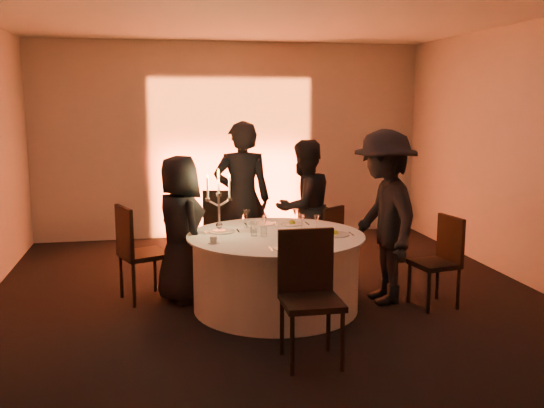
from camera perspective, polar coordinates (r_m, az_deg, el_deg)
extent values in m
plane|color=black|center=(6.34, 0.35, -9.69)|extent=(7.00, 7.00, 0.00)
plane|color=white|center=(6.05, 0.38, 18.19)|extent=(7.00, 7.00, 0.00)
plane|color=#B6B0A9|center=(9.46, -3.86, 5.98)|extent=(7.00, 0.00, 7.00)
plane|color=#B6B0A9|center=(2.71, 15.18, -3.48)|extent=(7.00, 0.00, 7.00)
cube|color=black|center=(9.37, -3.52, -3.01)|extent=(0.25, 0.12, 0.10)
cylinder|color=black|center=(6.34, 0.35, -9.57)|extent=(0.60, 0.60, 0.03)
cylinder|color=black|center=(6.23, 0.35, -6.44)|extent=(0.20, 0.20, 0.75)
cylinder|color=white|center=(6.23, 0.35, -6.44)|extent=(1.68, 1.68, 0.75)
cylinder|color=white|center=(6.13, 0.36, -2.98)|extent=(1.80, 1.80, 0.02)
cube|color=black|center=(6.59, -11.96, -4.68)|extent=(0.58, 0.58, 0.05)
cube|color=black|center=(6.47, -13.73, -2.50)|extent=(0.20, 0.43, 0.51)
cylinder|color=black|center=(6.56, -9.69, -6.97)|extent=(0.04, 0.04, 0.48)
cylinder|color=black|center=(6.90, -10.96, -6.17)|extent=(0.04, 0.04, 0.48)
cylinder|color=black|center=(6.42, -12.88, -7.43)|extent=(0.04, 0.04, 0.48)
cylinder|color=black|center=(6.77, -14.01, -6.58)|extent=(0.04, 0.04, 0.48)
cube|color=black|center=(7.76, -4.65, -2.39)|extent=(0.53, 0.53, 0.05)
cube|color=black|center=(7.51, -4.82, -0.65)|extent=(0.44, 0.13, 0.51)
cylinder|color=black|center=(7.98, -3.13, -3.86)|extent=(0.04, 0.04, 0.48)
cylinder|color=black|center=(8.02, -5.86, -3.84)|extent=(0.04, 0.04, 0.48)
cylinder|color=black|center=(7.61, -3.32, -4.53)|extent=(0.04, 0.04, 0.48)
cylinder|color=black|center=(7.65, -6.19, -4.50)|extent=(0.04, 0.04, 0.48)
cube|color=black|center=(7.43, 4.73, -3.53)|extent=(0.52, 0.52, 0.05)
cube|color=black|center=(7.28, 5.81, -1.95)|extent=(0.33, 0.25, 0.43)
cylinder|color=black|center=(7.70, 4.51, -4.66)|extent=(0.04, 0.04, 0.40)
cylinder|color=black|center=(7.46, 2.97, -5.12)|extent=(0.04, 0.04, 0.40)
cylinder|color=black|center=(7.51, 6.44, -5.06)|extent=(0.04, 0.04, 0.40)
cylinder|color=black|center=(7.27, 4.92, -5.55)|extent=(0.04, 0.04, 0.40)
cube|color=black|center=(6.47, 15.02, -5.47)|extent=(0.47, 0.47, 0.05)
cube|color=black|center=(6.52, 16.45, -3.13)|extent=(0.11, 0.41, 0.47)
cylinder|color=black|center=(6.57, 12.78, -7.22)|extent=(0.04, 0.04, 0.44)
cylinder|color=black|center=(6.30, 14.55, -8.05)|extent=(0.04, 0.04, 0.44)
cylinder|color=black|center=(6.77, 15.29, -6.84)|extent=(0.04, 0.04, 0.44)
cylinder|color=black|center=(6.50, 17.11, -7.61)|extent=(0.04, 0.04, 0.44)
cube|color=black|center=(4.92, 3.74, -9.20)|extent=(0.47, 0.47, 0.05)
cube|color=black|center=(5.03, 3.19, -5.32)|extent=(0.47, 0.05, 0.53)
cylinder|color=black|center=(4.79, 1.91, -13.08)|extent=(0.04, 0.04, 0.50)
cylinder|color=black|center=(4.88, 6.63, -12.68)|extent=(0.04, 0.04, 0.50)
cylinder|color=black|center=(5.15, 0.94, -11.39)|extent=(0.04, 0.04, 0.50)
cylinder|color=black|center=(5.24, 5.33, -11.06)|extent=(0.04, 0.04, 0.50)
imported|color=black|center=(6.43, -8.65, -2.35)|extent=(0.76, 0.89, 1.55)
imported|color=black|center=(7.30, -2.82, 0.46)|extent=(0.73, 0.53, 1.87)
imported|color=black|center=(7.37, 3.01, -0.34)|extent=(1.00, 0.92, 1.65)
imported|color=black|center=(6.41, 10.48, -1.22)|extent=(0.69, 1.18, 1.82)
cylinder|color=white|center=(6.26, -4.76, -2.58)|extent=(0.28, 0.28, 0.01)
cube|color=silver|center=(6.25, -6.31, -2.65)|extent=(0.01, 0.17, 0.01)
cube|color=silver|center=(6.29, -3.22, -2.54)|extent=(0.02, 0.17, 0.01)
cylinder|color=white|center=(6.62, -1.04, -1.88)|extent=(0.28, 0.28, 0.01)
cube|color=silver|center=(6.60, -2.49, -1.95)|extent=(0.02, 0.17, 0.01)
cube|color=silver|center=(6.65, 0.41, -1.84)|extent=(0.01, 0.17, 0.01)
cylinder|color=white|center=(6.62, 1.90, -1.89)|extent=(0.24, 0.24, 0.01)
cube|color=silver|center=(6.58, 0.46, -1.96)|extent=(0.02, 0.17, 0.01)
cube|color=silver|center=(6.66, 3.33, -1.84)|extent=(0.02, 0.17, 0.01)
sphere|color=yellow|center=(6.61, 1.90, -1.54)|extent=(0.07, 0.07, 0.07)
cylinder|color=white|center=(6.13, 5.96, -2.87)|extent=(0.29, 0.29, 0.01)
cube|color=silver|center=(6.08, 4.43, -2.96)|extent=(0.02, 0.17, 0.01)
cube|color=silver|center=(6.18, 7.47, -2.81)|extent=(0.01, 0.17, 0.01)
sphere|color=yellow|center=(6.12, 5.97, -2.49)|extent=(0.07, 0.07, 0.07)
cylinder|color=white|center=(5.54, 1.63, -4.18)|extent=(0.30, 0.30, 0.01)
cube|color=silver|center=(5.51, -0.10, -4.27)|extent=(0.02, 0.17, 0.01)
cube|color=silver|center=(5.58, 3.33, -4.10)|extent=(0.02, 0.17, 0.01)
cylinder|color=white|center=(5.79, -5.52, -3.64)|extent=(0.11, 0.11, 0.01)
cylinder|color=white|center=(5.79, -5.53, -3.31)|extent=(0.07, 0.07, 0.06)
cylinder|color=silver|center=(6.26, -4.99, -2.57)|extent=(0.13, 0.13, 0.02)
sphere|color=silver|center=(6.25, -4.99, -2.02)|extent=(0.07, 0.07, 0.07)
cylinder|color=silver|center=(6.22, -5.01, -0.83)|extent=(0.03, 0.03, 0.35)
cylinder|color=silver|center=(6.19, -5.04, 0.89)|extent=(0.06, 0.06, 0.03)
cylinder|color=white|center=(6.17, -5.05, 1.96)|extent=(0.02, 0.02, 0.22)
cone|color=yellow|center=(6.16, -5.07, 3.18)|extent=(0.02, 0.02, 0.04)
cylinder|color=silver|center=(6.20, -5.54, 0.08)|extent=(0.12, 0.02, 0.08)
cylinder|color=silver|center=(6.19, -6.06, 0.39)|extent=(0.05, 0.05, 0.03)
cylinder|color=white|center=(6.17, -6.08, 1.46)|extent=(0.02, 0.02, 0.22)
cone|color=yellow|center=(6.15, -6.10, 2.68)|extent=(0.02, 0.02, 0.04)
cylinder|color=silver|center=(6.21, -4.51, 0.12)|extent=(0.12, 0.02, 0.08)
cylinder|color=silver|center=(6.21, -4.00, 0.46)|extent=(0.05, 0.05, 0.03)
cylinder|color=white|center=(6.19, -4.02, 1.53)|extent=(0.02, 0.02, 0.22)
cone|color=yellow|center=(6.18, -4.03, 2.74)|extent=(0.02, 0.02, 0.04)
cylinder|color=silver|center=(6.16, -0.68, -2.79)|extent=(0.06, 0.06, 0.01)
cylinder|color=silver|center=(6.15, -0.68, -2.32)|extent=(0.01, 0.01, 0.10)
cone|color=silver|center=(6.14, -0.69, -1.50)|extent=(0.07, 0.07, 0.09)
cylinder|color=silver|center=(6.24, 2.81, -2.65)|extent=(0.06, 0.06, 0.01)
cylinder|color=silver|center=(6.23, 2.81, -2.19)|extent=(0.01, 0.01, 0.10)
cone|color=silver|center=(6.21, 2.82, -1.37)|extent=(0.07, 0.07, 0.09)
cylinder|color=silver|center=(6.47, -2.39, -2.20)|extent=(0.06, 0.06, 0.01)
cylinder|color=silver|center=(6.46, -2.39, -1.75)|extent=(0.01, 0.01, 0.10)
cone|color=silver|center=(6.44, -2.40, -0.96)|extent=(0.07, 0.07, 0.09)
cylinder|color=silver|center=(6.19, 4.19, -2.76)|extent=(0.06, 0.06, 0.01)
cylinder|color=silver|center=(6.18, 4.19, -2.29)|extent=(0.01, 0.01, 0.10)
cone|color=silver|center=(6.16, 4.20, -1.47)|extent=(0.07, 0.07, 0.09)
cylinder|color=silver|center=(6.53, 2.20, -2.08)|extent=(0.06, 0.06, 0.01)
cylinder|color=silver|center=(6.52, 2.20, -1.64)|extent=(0.01, 0.01, 0.10)
cone|color=silver|center=(6.51, 2.20, -0.86)|extent=(0.07, 0.07, 0.09)
cylinder|color=silver|center=(6.23, -1.78, -2.27)|extent=(0.07, 0.07, 0.09)
cylinder|color=silver|center=(6.04, -0.77, -2.65)|extent=(0.07, 0.07, 0.09)
cylinder|color=silver|center=(6.32, -1.72, -2.09)|extent=(0.07, 0.07, 0.09)
cylinder|color=silver|center=(6.07, -1.69, -2.59)|extent=(0.07, 0.07, 0.09)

